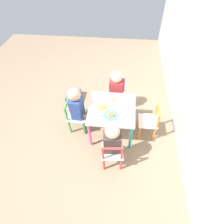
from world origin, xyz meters
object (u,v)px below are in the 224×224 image
(child_left, at_px, (116,88))
(storage_bin, at_px, (73,96))
(plate_right, at_px, (111,115))
(chair_green, at_px, (76,116))
(chair_red, at_px, (112,153))
(chair_purple, at_px, (116,95))
(chair_orange, at_px, (149,122))
(plate_left, at_px, (113,101))
(kids_table, at_px, (112,112))
(child_right, at_px, (112,141))
(plate_front, at_px, (102,107))
(child_front, at_px, (78,106))

(child_left, height_order, storage_bin, child_left)
(plate_right, relative_size, storage_bin, 0.63)
(chair_green, distance_m, storage_bin, 0.67)
(chair_red, height_order, storage_bin, chair_red)
(chair_purple, distance_m, chair_orange, 0.72)
(plate_left, bearing_deg, chair_purple, 176.84)
(chair_green, height_order, storage_bin, chair_green)
(kids_table, relative_size, chair_red, 1.16)
(chair_purple, xyz_separation_m, child_right, (0.98, 0.02, 0.18))
(child_right, bearing_deg, kids_table, -90.00)
(chair_red, bearing_deg, plate_front, -76.74)
(child_right, height_order, child_front, child_front)
(child_front, bearing_deg, chair_purple, -41.69)
(chair_green, bearing_deg, child_left, -48.64)
(plate_right, distance_m, storage_bin, 1.14)
(child_right, distance_m, child_left, 0.92)
(kids_table, distance_m, plate_right, 0.15)
(child_front, bearing_deg, child_left, -45.20)
(chair_green, xyz_separation_m, child_right, (0.48, 0.57, 0.18))
(child_right, xyz_separation_m, child_front, (-0.48, -0.51, 0.03))
(chair_purple, bearing_deg, chair_orange, -43.39)
(child_right, bearing_deg, chair_purple, -94.29)
(child_right, relative_size, plate_front, 3.91)
(child_front, relative_size, plate_left, 4.66)
(chair_red, bearing_deg, chair_orange, -137.42)
(chair_red, xyz_separation_m, storage_bin, (-1.15, -0.79, -0.19))
(child_left, relative_size, plate_front, 3.91)
(chair_purple, bearing_deg, plate_left, -90.77)
(storage_bin, bearing_deg, child_right, 35.76)
(plate_front, distance_m, storage_bin, 0.98)
(chair_red, distance_m, plate_left, 0.69)
(child_front, distance_m, plate_front, 0.34)
(plate_left, bearing_deg, chair_red, 4.58)
(chair_red, distance_m, child_left, 1.00)
(chair_orange, relative_size, child_right, 0.71)
(chair_green, distance_m, child_left, 0.72)
(kids_table, relative_size, child_right, 0.83)
(plate_right, bearing_deg, chair_green, -105.63)
(chair_red, xyz_separation_m, child_front, (-0.54, -0.51, 0.21))
(chair_green, distance_m, plate_right, 0.60)
(child_front, height_order, child_left, child_front)
(child_front, height_order, plate_left, child_front)
(kids_table, height_order, storage_bin, kids_table)
(child_left, relative_size, plate_left, 4.43)
(chair_green, relative_size, chair_purple, 1.00)
(chair_purple, height_order, plate_left, same)
(child_left, height_order, plate_right, child_left)
(plate_front, bearing_deg, chair_green, -92.79)
(kids_table, relative_size, plate_front, 3.23)
(chair_orange, relative_size, plate_front, 2.79)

